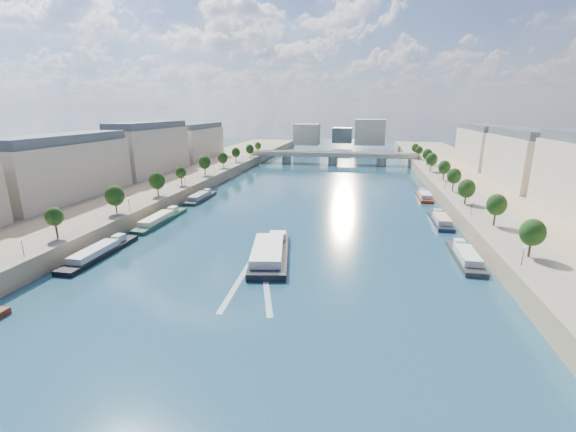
% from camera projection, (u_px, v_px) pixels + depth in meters
% --- Properties ---
extents(ground, '(700.00, 700.00, 0.00)m').
position_uv_depth(ground, '(307.00, 210.00, 142.22)').
color(ground, '#0E2E3E').
rests_on(ground, ground).
extents(quay_left, '(44.00, 520.00, 5.00)m').
position_uv_depth(quay_left, '(130.00, 196.00, 154.55)').
color(quay_left, '#9E8460').
rests_on(quay_left, ground).
extents(quay_right, '(44.00, 520.00, 5.00)m').
position_uv_depth(quay_right, '(520.00, 213.00, 128.54)').
color(quay_right, '#9E8460').
rests_on(quay_right, ground).
extents(pave_left, '(14.00, 520.00, 0.10)m').
position_uv_depth(pave_left, '(163.00, 191.00, 151.16)').
color(pave_left, gray).
rests_on(pave_left, quay_left).
extents(pave_right, '(14.00, 520.00, 0.10)m').
position_uv_depth(pave_right, '(473.00, 204.00, 130.56)').
color(pave_right, gray).
rests_on(pave_right, quay_right).
extents(trees_left, '(4.80, 268.80, 8.26)m').
position_uv_depth(trees_left, '(169.00, 177.00, 151.22)').
color(trees_left, '#382B1E').
rests_on(trees_left, ground).
extents(trees_right, '(4.80, 268.80, 8.26)m').
position_uv_depth(trees_right, '(462.00, 183.00, 138.91)').
color(trees_right, '#382B1E').
rests_on(trees_right, ground).
extents(lamps_left, '(0.36, 200.36, 4.28)m').
position_uv_depth(lamps_left, '(161.00, 190.00, 140.15)').
color(lamps_left, black).
rests_on(lamps_left, ground).
extents(lamps_right, '(0.36, 200.36, 4.28)m').
position_uv_depth(lamps_right, '(457.00, 193.00, 135.36)').
color(lamps_right, black).
rests_on(lamps_right, ground).
extents(buildings_left, '(16.00, 226.00, 23.20)m').
position_uv_depth(buildings_left, '(115.00, 157.00, 164.49)').
color(buildings_left, beige).
rests_on(buildings_left, ground).
extents(buildings_right, '(16.00, 226.00, 23.20)m').
position_uv_depth(buildings_right, '(554.00, 168.00, 133.77)').
color(buildings_right, beige).
rests_on(buildings_right, ground).
extents(skyline, '(79.00, 42.00, 22.00)m').
position_uv_depth(skyline, '(345.00, 133.00, 345.30)').
color(skyline, beige).
rests_on(skyline, ground).
extents(bridge, '(112.00, 12.00, 8.15)m').
position_uv_depth(bridge, '(333.00, 156.00, 259.39)').
color(bridge, '#C1B79E').
rests_on(bridge, ground).
extents(tour_barge, '(14.01, 31.95, 4.19)m').
position_uv_depth(tour_barge, '(270.00, 252.00, 97.53)').
color(tour_barge, black).
rests_on(tour_barge, ground).
extents(wake, '(12.01, 26.03, 0.04)m').
position_uv_depth(wake, '(252.00, 285.00, 82.23)').
color(wake, silver).
rests_on(wake, ground).
extents(moored_barges_left, '(5.00, 152.50, 3.60)m').
position_uv_depth(moored_barges_left, '(100.00, 253.00, 98.08)').
color(moored_barges_left, '#1C1B3B').
rests_on(moored_barges_left, ground).
extents(moored_barges_right, '(5.00, 161.94, 3.60)m').
position_uv_depth(moored_barges_right, '(464.00, 255.00, 96.67)').
color(moored_barges_right, black).
rests_on(moored_barges_right, ground).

